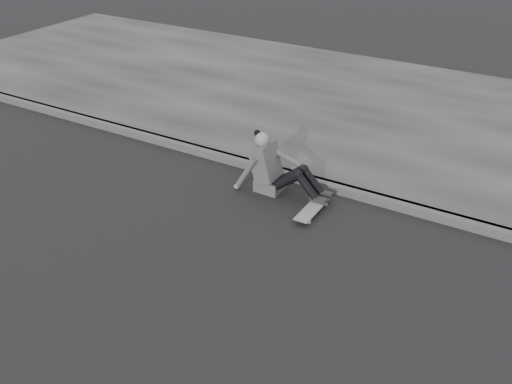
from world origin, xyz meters
TOP-DOWN VIEW (x-y plane):
  - ground at (0.00, 0.00)m, footprint 80.00×80.00m
  - curb at (0.00, 2.58)m, footprint 24.00×0.16m
  - sidewalk at (0.00, 5.60)m, footprint 24.00×6.00m
  - skateboard at (-1.56, 1.90)m, footprint 0.20×0.78m
  - seated_woman at (-2.30, 2.15)m, footprint 1.38×0.46m

SIDE VIEW (x-z plane):
  - ground at x=0.00m, z-range 0.00..0.00m
  - curb at x=0.00m, z-range 0.00..0.12m
  - sidewalk at x=0.00m, z-range 0.00..0.12m
  - skateboard at x=-1.56m, z-range 0.03..0.12m
  - seated_woman at x=-2.30m, z-range -0.08..0.80m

